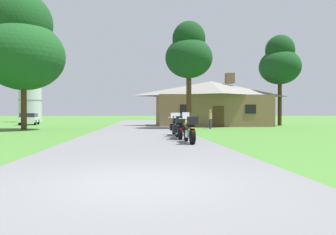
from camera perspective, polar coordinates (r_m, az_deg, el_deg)
ground_plane at (r=25.61m, az=-5.18°, el=-2.26°), size 500.00×500.00×0.00m
asphalt_driveway at (r=23.61m, az=-5.18°, el=-2.43°), size 6.40×80.00×0.06m
motorcycle_yellow_nearest_to_camera at (r=13.30m, az=3.95°, el=-2.22°), size 0.66×2.08×1.30m
motorcycle_black_second_in_row at (r=15.59m, az=2.04°, el=-1.85°), size 0.72×2.08×1.30m
motorcycle_blue_farthest_in_row at (r=17.89m, az=1.37°, el=-1.54°), size 0.73×2.08×1.30m
stone_lodge at (r=34.96m, az=7.76°, el=2.61°), size 12.40×7.06×5.79m
bystander_tan_shirt_near_lodge at (r=27.69m, az=7.62°, el=-0.09°), size 0.33×0.52×1.69m
tree_left_near at (r=28.21m, az=-24.61°, el=11.62°), size 6.42×6.42×10.91m
tree_right_of_lodge at (r=38.21m, az=19.53°, el=9.37°), size 4.61×4.61×10.19m
tree_by_lodge_front at (r=28.12m, az=3.78°, el=11.57°), size 4.11×4.11×9.37m
metal_silo_distant at (r=57.12m, az=-23.59°, el=3.35°), size 3.69×3.69×8.16m
parked_white_suv_far_left at (r=41.83m, az=-23.74°, el=-0.15°), size 2.66×4.86×1.40m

